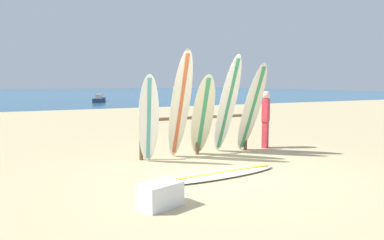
% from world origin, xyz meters
% --- Properties ---
extents(ground_plane, '(120.00, 120.00, 0.00)m').
position_xyz_m(ground_plane, '(0.00, 0.00, 0.00)').
color(ground_plane, tan).
extents(ocean_water, '(120.00, 80.00, 0.01)m').
position_xyz_m(ocean_water, '(0.00, 58.00, 0.00)').
color(ocean_water, '#1E5984').
rests_on(ocean_water, ground).
extents(surfboard_rack, '(3.02, 0.09, 1.09)m').
position_xyz_m(surfboard_rack, '(0.43, 1.92, 0.71)').
color(surfboard_rack, brown).
rests_on(surfboard_rack, ground).
extents(surfboard_leaning_far_left, '(0.55, 0.62, 2.01)m').
position_xyz_m(surfboard_leaning_far_left, '(-0.97, 1.52, 1.00)').
color(surfboard_leaning_far_left, white).
rests_on(surfboard_leaning_far_left, ground).
extents(surfboard_leaning_left, '(0.49, 0.97, 2.56)m').
position_xyz_m(surfboard_leaning_left, '(-0.19, 1.55, 1.28)').
color(surfboard_leaning_left, silver).
rests_on(surfboard_leaning_left, ground).
extents(surfboard_leaning_center_left, '(0.66, 0.97, 2.02)m').
position_xyz_m(surfboard_leaning_center_left, '(0.43, 1.61, 1.01)').
color(surfboard_leaning_center_left, beige).
rests_on(surfboard_leaning_center_left, ground).
extents(surfboard_leaning_center, '(0.52, 1.03, 2.49)m').
position_xyz_m(surfboard_leaning_center, '(1.14, 1.64, 1.25)').
color(surfboard_leaning_center, white).
rests_on(surfboard_leaning_center, ground).
extents(surfboard_leaning_center_right, '(0.67, 0.98, 2.30)m').
position_xyz_m(surfboard_leaning_center_right, '(1.82, 1.55, 1.15)').
color(surfboard_leaning_center_right, white).
rests_on(surfboard_leaning_center_right, ground).
extents(surfboard_lying_on_sand, '(2.79, 0.81, 0.08)m').
position_xyz_m(surfboard_lying_on_sand, '(-0.10, -0.07, 0.04)').
color(surfboard_lying_on_sand, silver).
rests_on(surfboard_lying_on_sand, ground).
extents(beachgoer_standing, '(0.30, 0.28, 1.58)m').
position_xyz_m(beachgoer_standing, '(2.53, 1.89, 0.87)').
color(beachgoer_standing, '#D8333F').
rests_on(beachgoer_standing, ground).
extents(small_boat_offshore, '(1.66, 2.92, 0.71)m').
position_xyz_m(small_boat_offshore, '(2.39, 26.64, 0.26)').
color(small_boat_offshore, '#333842').
rests_on(small_boat_offshore, ocean_water).
extents(cooler_box, '(0.70, 0.57, 0.36)m').
position_xyz_m(cooler_box, '(-1.67, -1.13, 0.18)').
color(cooler_box, white).
rests_on(cooler_box, ground).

